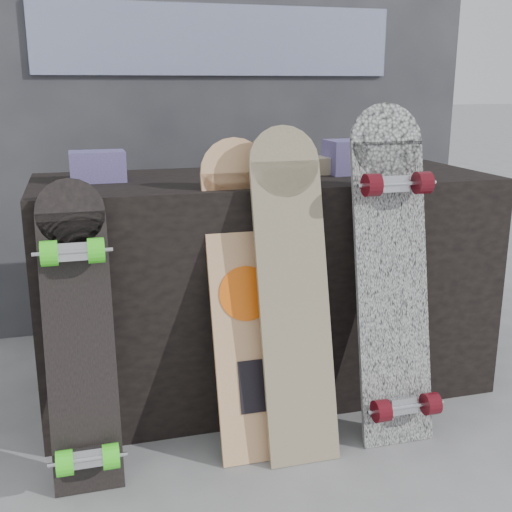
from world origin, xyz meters
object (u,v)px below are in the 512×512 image
object	(u,v)px
longboard_cascadia	(393,271)
vendor_table	(266,284)
skateboard_dark	(79,334)
longboard_celtic	(293,283)
longboard_geisha	(245,289)

from	to	relation	value
longboard_cascadia	vendor_table	bearing A→B (deg)	124.68
vendor_table	skateboard_dark	size ratio (longest dim) A/B	1.85
longboard_cascadia	longboard_celtic	bearing A→B (deg)	176.87
longboard_geisha	longboard_celtic	distance (m)	0.15
vendor_table	skateboard_dark	distance (m)	0.79
longboard_geisha	skateboard_dark	world-z (taller)	longboard_geisha
longboard_celtic	longboard_cascadia	size ratio (longest dim) A/B	0.94
longboard_celtic	longboard_cascadia	world-z (taller)	longboard_cascadia
longboard_cascadia	skateboard_dark	distance (m)	0.97
skateboard_dark	longboard_celtic	bearing A→B (deg)	1.78
longboard_geisha	longboard_cascadia	distance (m)	0.47
vendor_table	longboard_cascadia	distance (m)	0.53
longboard_geisha	skateboard_dark	distance (m)	0.51
skateboard_dark	longboard_cascadia	bearing A→B (deg)	0.11
longboard_geisha	longboard_cascadia	size ratio (longest dim) A/B	0.90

